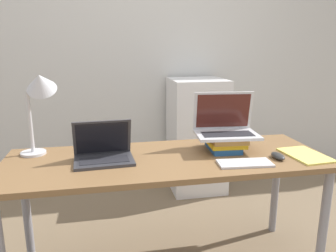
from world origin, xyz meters
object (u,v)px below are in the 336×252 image
object	(u,v)px
wireless_keyboard	(245,163)
mini_fridge	(197,135)
mouse	(278,156)
desk_lamp	(39,91)
laptop_on_books	(226,127)
notepad	(305,155)
book_stack	(225,142)
laptop_left	(104,153)

from	to	relation	value
wireless_keyboard	mini_fridge	bearing A→B (deg)	85.01
mouse	desk_lamp	xyz separation A→B (m)	(-1.27, 0.31, 0.35)
laptop_on_books	notepad	size ratio (longest dim) A/B	1.26
laptop_on_books	mouse	distance (m)	0.34
mouse	notepad	world-z (taller)	mouse
notepad	book_stack	bearing A→B (deg)	154.70
laptop_left	notepad	world-z (taller)	laptop_left
book_stack	notepad	distance (m)	0.46
book_stack	mini_fridge	world-z (taller)	mini_fridge
laptop_left	laptop_on_books	world-z (taller)	laptop_on_books
desk_lamp	mini_fridge	xyz separation A→B (m)	(1.17, 0.93, -0.56)
laptop_on_books	mouse	world-z (taller)	laptop_on_books
book_stack	mouse	distance (m)	0.31
wireless_keyboard	laptop_on_books	bearing A→B (deg)	92.21
laptop_on_books	wireless_keyboard	bearing A→B (deg)	-87.79
laptop_on_books	mouse	bearing A→B (deg)	-44.38
laptop_left	notepad	xyz separation A→B (m)	(1.12, -0.14, -0.04)
wireless_keyboard	mouse	world-z (taller)	mouse
laptop_left	mini_fridge	world-z (taller)	mini_fridge
mouse	mini_fridge	distance (m)	1.26
laptop_on_books	mouse	xyz separation A→B (m)	(0.23, -0.22, -0.12)
notepad	mouse	bearing A→B (deg)	-176.22
book_stack	laptop_on_books	xyz separation A→B (m)	(0.01, 0.02, 0.09)
laptop_on_books	laptop_left	bearing A→B (deg)	-174.52
book_stack	notepad	bearing A→B (deg)	-25.30
laptop_left	laptop_on_books	bearing A→B (deg)	5.48
mouse	desk_lamp	distance (m)	1.35
desk_lamp	mini_fridge	size ratio (longest dim) A/B	0.49
desk_lamp	laptop_on_books	bearing A→B (deg)	-4.82
laptop_left	desk_lamp	size ratio (longest dim) A/B	0.64
laptop_left	laptop_on_books	xyz separation A→B (m)	(0.72, 0.07, 0.10)
book_stack	wireless_keyboard	xyz separation A→B (m)	(0.02, -0.25, -0.04)
laptop_left	wireless_keyboard	bearing A→B (deg)	-15.35
book_stack	notepad	size ratio (longest dim) A/B	0.86
laptop_on_books	desk_lamp	size ratio (longest dim) A/B	0.76
laptop_left	laptop_on_books	distance (m)	0.72
laptop_on_books	notepad	distance (m)	0.47
notepad	desk_lamp	size ratio (longest dim) A/B	0.60
desk_lamp	book_stack	bearing A→B (deg)	-5.68
laptop_left	book_stack	distance (m)	0.71
desk_lamp	mini_fridge	world-z (taller)	desk_lamp
notepad	desk_lamp	xyz separation A→B (m)	(-1.45, 0.30, 0.36)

